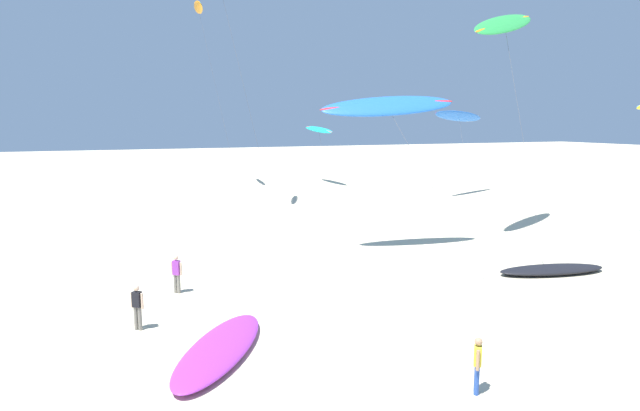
{
  "coord_description": "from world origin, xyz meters",
  "views": [
    {
      "loc": [
        -8.7,
        1.8,
        7.25
      ],
      "look_at": [
        -1.65,
        18.84,
        4.33
      ],
      "focal_mm": 29.65,
      "sensor_mm": 36.0,
      "label": 1
    }
  ],
  "objects_px": {
    "flying_kite_3": "(459,116)",
    "flying_kite_4": "(388,106)",
    "flying_kite_7": "(319,130)",
    "flying_kite_1": "(505,24)",
    "person_near_left": "(137,305)",
    "grounded_kite_1": "(220,348)",
    "person_foreground_walker": "(477,363)",
    "person_near_right": "(177,272)",
    "grounded_kite_2": "(552,269)",
    "flying_kite_6": "(198,7)"
  },
  "relations": [
    {
      "from": "flying_kite_3",
      "to": "person_near_left",
      "type": "xyz_separation_m",
      "value": [
        -31.59,
        -24.15,
        -6.9
      ]
    },
    {
      "from": "flying_kite_7",
      "to": "flying_kite_4",
      "type": "bearing_deg",
      "value": -105.76
    },
    {
      "from": "flying_kite_6",
      "to": "grounded_kite_1",
      "type": "relative_size",
      "value": 3.39
    },
    {
      "from": "flying_kite_1",
      "to": "person_near_left",
      "type": "xyz_separation_m",
      "value": [
        -22.82,
        -8.37,
        -12.38
      ]
    },
    {
      "from": "flying_kite_4",
      "to": "person_foreground_walker",
      "type": "distance_m",
      "value": 17.43
    },
    {
      "from": "grounded_kite_1",
      "to": "person_near_right",
      "type": "height_order",
      "value": "person_near_right"
    },
    {
      "from": "flying_kite_3",
      "to": "flying_kite_4",
      "type": "xyz_separation_m",
      "value": [
        -17.9,
        -17.43,
        0.31
      ]
    },
    {
      "from": "flying_kite_7",
      "to": "grounded_kite_1",
      "type": "relative_size",
      "value": 1.43
    },
    {
      "from": "grounded_kite_1",
      "to": "flying_kite_3",
      "type": "bearing_deg",
      "value": 42.84
    },
    {
      "from": "person_foreground_walker",
      "to": "person_near_left",
      "type": "distance_m",
      "value": 11.51
    },
    {
      "from": "flying_kite_3",
      "to": "grounded_kite_2",
      "type": "height_order",
      "value": "flying_kite_3"
    },
    {
      "from": "flying_kite_4",
      "to": "person_near_left",
      "type": "bearing_deg",
      "value": -153.86
    },
    {
      "from": "flying_kite_6",
      "to": "person_near_right",
      "type": "height_order",
      "value": "flying_kite_6"
    },
    {
      "from": "flying_kite_3",
      "to": "flying_kite_7",
      "type": "bearing_deg",
      "value": 121.99
    },
    {
      "from": "flying_kite_7",
      "to": "person_near_right",
      "type": "bearing_deg",
      "value": -120.89
    },
    {
      "from": "flying_kite_1",
      "to": "grounded_kite_1",
      "type": "relative_size",
      "value": 2.5
    },
    {
      "from": "flying_kite_6",
      "to": "grounded_kite_2",
      "type": "relative_size",
      "value": 3.58
    },
    {
      "from": "grounded_kite_1",
      "to": "person_foreground_walker",
      "type": "relative_size",
      "value": 3.75
    },
    {
      "from": "grounded_kite_1",
      "to": "person_near_left",
      "type": "distance_m",
      "value": 3.86
    },
    {
      "from": "grounded_kite_1",
      "to": "person_near_right",
      "type": "xyz_separation_m",
      "value": [
        -0.41,
        6.71,
        0.72
      ]
    },
    {
      "from": "flying_kite_3",
      "to": "flying_kite_7",
      "type": "xyz_separation_m",
      "value": [
        -8.94,
        14.31,
        -1.43
      ]
    },
    {
      "from": "person_foreground_walker",
      "to": "flying_kite_4",
      "type": "bearing_deg",
      "value": 69.49
    },
    {
      "from": "grounded_kite_1",
      "to": "person_near_left",
      "type": "bearing_deg",
      "value": 126.0
    },
    {
      "from": "flying_kite_6",
      "to": "grounded_kite_1",
      "type": "bearing_deg",
      "value": -99.64
    },
    {
      "from": "grounded_kite_1",
      "to": "person_near_left",
      "type": "xyz_separation_m",
      "value": [
        -2.23,
        3.07,
        0.7
      ]
    },
    {
      "from": "flying_kite_3",
      "to": "person_foreground_walker",
      "type": "distance_m",
      "value": 40.5
    },
    {
      "from": "flying_kite_6",
      "to": "grounded_kite_1",
      "type": "xyz_separation_m",
      "value": [
        -7.32,
        -43.1,
        -19.0
      ]
    },
    {
      "from": "flying_kite_3",
      "to": "flying_kite_6",
      "type": "height_order",
      "value": "flying_kite_6"
    },
    {
      "from": "flying_kite_1",
      "to": "flying_kite_4",
      "type": "bearing_deg",
      "value": -169.76
    },
    {
      "from": "flying_kite_3",
      "to": "grounded_kite_1",
      "type": "height_order",
      "value": "flying_kite_3"
    },
    {
      "from": "flying_kite_6",
      "to": "person_foreground_walker",
      "type": "height_order",
      "value": "flying_kite_6"
    },
    {
      "from": "flying_kite_4",
      "to": "person_near_right",
      "type": "bearing_deg",
      "value": -165.45
    },
    {
      "from": "flying_kite_3",
      "to": "grounded_kite_2",
      "type": "xyz_separation_m",
      "value": [
        -12.62,
        -24.4,
        -7.6
      ]
    },
    {
      "from": "grounded_kite_1",
      "to": "grounded_kite_2",
      "type": "relative_size",
      "value": 1.05
    },
    {
      "from": "grounded_kite_1",
      "to": "person_near_right",
      "type": "distance_m",
      "value": 6.76
    },
    {
      "from": "person_near_left",
      "to": "flying_kite_1",
      "type": "bearing_deg",
      "value": 20.14
    },
    {
      "from": "flying_kite_1",
      "to": "grounded_kite_1",
      "type": "bearing_deg",
      "value": -150.93
    },
    {
      "from": "person_near_left",
      "to": "flying_kite_3",
      "type": "bearing_deg",
      "value": 37.39
    },
    {
      "from": "grounded_kite_2",
      "to": "grounded_kite_1",
      "type": "bearing_deg",
      "value": -170.45
    },
    {
      "from": "person_near_left",
      "to": "person_near_right",
      "type": "distance_m",
      "value": 4.07
    },
    {
      "from": "person_foreground_walker",
      "to": "grounded_kite_1",
      "type": "bearing_deg",
      "value": 139.39
    },
    {
      "from": "flying_kite_7",
      "to": "person_near_right",
      "type": "height_order",
      "value": "flying_kite_7"
    },
    {
      "from": "person_near_right",
      "to": "grounded_kite_2",
      "type": "bearing_deg",
      "value": -12.8
    },
    {
      "from": "grounded_kite_2",
      "to": "person_near_right",
      "type": "height_order",
      "value": "person_near_right"
    },
    {
      "from": "flying_kite_1",
      "to": "flying_kite_6",
      "type": "relative_size",
      "value": 0.74
    },
    {
      "from": "flying_kite_3",
      "to": "person_foreground_walker",
      "type": "relative_size",
      "value": 5.43
    },
    {
      "from": "flying_kite_3",
      "to": "flying_kite_6",
      "type": "bearing_deg",
      "value": 144.22
    },
    {
      "from": "grounded_kite_1",
      "to": "person_foreground_walker",
      "type": "height_order",
      "value": "person_foreground_walker"
    },
    {
      "from": "grounded_kite_1",
      "to": "person_foreground_walker",
      "type": "distance_m",
      "value": 7.8
    },
    {
      "from": "flying_kite_3",
      "to": "grounded_kite_1",
      "type": "xyz_separation_m",
      "value": [
        -29.36,
        -27.22,
        -7.6
      ]
    }
  ]
}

